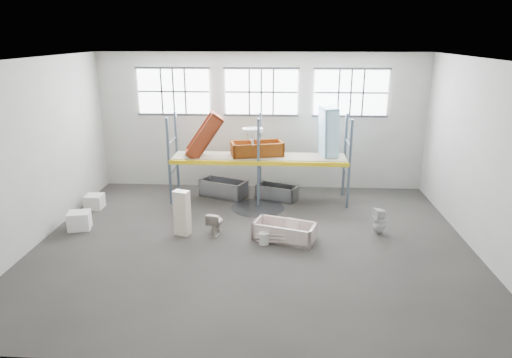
# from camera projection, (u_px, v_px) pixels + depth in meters

# --- Properties ---
(floor) EXTENTS (12.00, 10.00, 0.10)m
(floor) POSITION_uv_depth(u_px,v_px,m) (253.00, 244.00, 12.82)
(floor) COLOR #423E39
(floor) RESTS_ON ground
(ceiling) EXTENTS (12.00, 10.00, 0.10)m
(ceiling) POSITION_uv_depth(u_px,v_px,m) (253.00, 57.00, 11.28)
(ceiling) COLOR silver
(ceiling) RESTS_ON ground
(wall_back) EXTENTS (12.00, 0.10, 5.00)m
(wall_back) POSITION_uv_depth(u_px,v_px,m) (261.00, 122.00, 16.86)
(wall_back) COLOR #A9A79C
(wall_back) RESTS_ON ground
(wall_front) EXTENTS (12.00, 0.10, 5.00)m
(wall_front) POSITION_uv_depth(u_px,v_px,m) (233.00, 238.00, 7.25)
(wall_front) COLOR #AFACA1
(wall_front) RESTS_ON ground
(wall_left) EXTENTS (0.10, 10.00, 5.00)m
(wall_left) POSITION_uv_depth(u_px,v_px,m) (31.00, 153.00, 12.37)
(wall_left) COLOR #9E9C92
(wall_left) RESTS_ON ground
(wall_right) EXTENTS (0.10, 10.00, 5.00)m
(wall_right) POSITION_uv_depth(u_px,v_px,m) (487.00, 160.00, 11.73)
(wall_right) COLOR #A3A197
(wall_right) RESTS_ON ground
(window_left) EXTENTS (2.60, 0.04, 1.60)m
(window_left) POSITION_uv_depth(u_px,v_px,m) (174.00, 91.00, 16.59)
(window_left) COLOR white
(window_left) RESTS_ON wall_back
(window_mid) EXTENTS (2.60, 0.04, 1.60)m
(window_mid) POSITION_uv_depth(u_px,v_px,m) (261.00, 92.00, 16.42)
(window_mid) COLOR white
(window_mid) RESTS_ON wall_back
(window_right) EXTENTS (2.60, 0.04, 1.60)m
(window_right) POSITION_uv_depth(u_px,v_px,m) (351.00, 93.00, 16.25)
(window_right) COLOR white
(window_right) RESTS_ON wall_back
(rack_upright_la) EXTENTS (0.08, 0.08, 3.00)m
(rack_upright_la) POSITION_uv_depth(u_px,v_px,m) (169.00, 162.00, 15.27)
(rack_upright_la) COLOR slate
(rack_upright_la) RESTS_ON floor
(rack_upright_lb) EXTENTS (0.08, 0.08, 3.00)m
(rack_upright_lb) POSITION_uv_depth(u_px,v_px,m) (177.00, 153.00, 16.41)
(rack_upright_lb) COLOR slate
(rack_upright_lb) RESTS_ON floor
(rack_upright_ma) EXTENTS (0.08, 0.08, 3.00)m
(rack_upright_ma) POSITION_uv_depth(u_px,v_px,m) (258.00, 163.00, 15.11)
(rack_upright_ma) COLOR slate
(rack_upright_ma) RESTS_ON floor
(rack_upright_mb) EXTENTS (0.08, 0.08, 3.00)m
(rack_upright_mb) POSITION_uv_depth(u_px,v_px,m) (260.00, 154.00, 16.25)
(rack_upright_mb) COLOR slate
(rack_upright_mb) RESTS_ON floor
(rack_upright_ra) EXTENTS (0.08, 0.08, 3.00)m
(rack_upright_ra) POSITION_uv_depth(u_px,v_px,m) (349.00, 165.00, 14.95)
(rack_upright_ra) COLOR slate
(rack_upright_ra) RESTS_ON floor
(rack_upright_rb) EXTENTS (0.08, 0.08, 3.00)m
(rack_upright_rb) POSITION_uv_depth(u_px,v_px,m) (345.00, 155.00, 16.10)
(rack_upright_rb) COLOR slate
(rack_upright_rb) RESTS_ON floor
(rack_beam_front) EXTENTS (6.00, 0.10, 0.14)m
(rack_beam_front) POSITION_uv_depth(u_px,v_px,m) (258.00, 163.00, 15.11)
(rack_beam_front) COLOR yellow
(rack_beam_front) RESTS_ON floor
(rack_beam_back) EXTENTS (6.00, 0.10, 0.14)m
(rack_beam_back) POSITION_uv_depth(u_px,v_px,m) (260.00, 154.00, 16.25)
(rack_beam_back) COLOR yellow
(rack_beam_back) RESTS_ON floor
(shelf_deck) EXTENTS (5.90, 1.10, 0.03)m
(shelf_deck) POSITION_uv_depth(u_px,v_px,m) (259.00, 156.00, 15.66)
(shelf_deck) COLOR gray
(shelf_deck) RESTS_ON floor
(wet_patch) EXTENTS (1.80, 1.80, 0.00)m
(wet_patch) POSITION_uv_depth(u_px,v_px,m) (258.00, 208.00, 15.38)
(wet_patch) COLOR black
(wet_patch) RESTS_ON floor
(bathtub_beige) EXTENTS (1.89, 1.29, 0.51)m
(bathtub_beige) POSITION_uv_depth(u_px,v_px,m) (285.00, 231.00, 12.93)
(bathtub_beige) COLOR #C7AEA7
(bathtub_beige) RESTS_ON floor
(cistern_spare) EXTENTS (0.45, 0.34, 0.39)m
(cistern_spare) POSITION_uv_depth(u_px,v_px,m) (293.00, 226.00, 13.23)
(cistern_spare) COLOR beige
(cistern_spare) RESTS_ON bathtub_beige
(sink_in_tub) EXTENTS (0.53, 0.53, 0.14)m
(sink_in_tub) POSITION_uv_depth(u_px,v_px,m) (276.00, 229.00, 13.31)
(sink_in_tub) COLOR silver
(sink_in_tub) RESTS_ON bathtub_beige
(toilet_beige) EXTENTS (0.52, 0.74, 0.69)m
(toilet_beige) POSITION_uv_depth(u_px,v_px,m) (216.00, 223.00, 13.28)
(toilet_beige) COLOR beige
(toilet_beige) RESTS_ON floor
(cistern_tall) EXTENTS (0.50, 0.40, 1.33)m
(cistern_tall) POSITION_uv_depth(u_px,v_px,m) (182.00, 213.00, 13.15)
(cistern_tall) COLOR beige
(cistern_tall) RESTS_ON floor
(toilet_white) EXTENTS (0.46, 0.45, 0.78)m
(toilet_white) POSITION_uv_depth(u_px,v_px,m) (380.00, 221.00, 13.29)
(toilet_white) COLOR silver
(toilet_white) RESTS_ON floor
(steel_tub_left) EXTENTS (1.80, 1.34, 0.60)m
(steel_tub_left) POSITION_uv_depth(u_px,v_px,m) (224.00, 188.00, 16.41)
(steel_tub_left) COLOR #A9AAB1
(steel_tub_left) RESTS_ON floor
(steel_tub_right) EXTENTS (1.53, 1.12, 0.51)m
(steel_tub_right) POSITION_uv_depth(u_px,v_px,m) (277.00, 192.00, 16.13)
(steel_tub_right) COLOR #939499
(steel_tub_right) RESTS_ON floor
(rust_tub_flat) EXTENTS (1.90, 1.21, 0.49)m
(rust_tub_flat) POSITION_uv_depth(u_px,v_px,m) (257.00, 149.00, 15.68)
(rust_tub_flat) COLOR #82450B
(rust_tub_flat) RESTS_ON shelf_deck
(rust_tub_tilted) EXTENTS (1.48, 1.03, 1.65)m
(rust_tub_tilted) POSITION_uv_depth(u_px,v_px,m) (204.00, 136.00, 15.51)
(rust_tub_tilted) COLOR maroon
(rust_tub_tilted) RESTS_ON shelf_deck
(sink_on_shelf) EXTENTS (0.77, 0.66, 0.59)m
(sink_on_shelf) POSITION_uv_depth(u_px,v_px,m) (253.00, 144.00, 15.14)
(sink_on_shelf) COLOR silver
(sink_on_shelf) RESTS_ON rust_tub_flat
(blue_tub_upright) EXTENTS (0.70, 0.90, 1.72)m
(blue_tub_upright) POSITION_uv_depth(u_px,v_px,m) (329.00, 133.00, 15.47)
(blue_tub_upright) COLOR #A8DCFA
(blue_tub_upright) RESTS_ON shelf_deck
(bucket) EXTENTS (0.32, 0.32, 0.34)m
(bucket) POSITION_uv_depth(u_px,v_px,m) (264.00, 238.00, 12.69)
(bucket) COLOR silver
(bucket) RESTS_ON floor
(carton_near) EXTENTS (0.73, 0.66, 0.54)m
(carton_near) POSITION_uv_depth(u_px,v_px,m) (79.00, 221.00, 13.63)
(carton_near) COLOR white
(carton_near) RESTS_ON floor
(carton_far) EXTENTS (0.57, 0.57, 0.47)m
(carton_far) POSITION_uv_depth(u_px,v_px,m) (94.00, 202.00, 15.28)
(carton_far) COLOR silver
(carton_far) RESTS_ON floor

